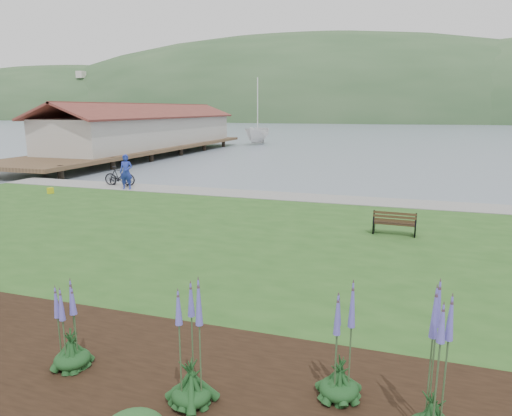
{
  "coord_description": "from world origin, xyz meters",
  "views": [
    {
      "loc": [
        6.2,
        -15.64,
        4.85
      ],
      "look_at": [
        1.13,
        -0.17,
        1.3
      ],
      "focal_mm": 32.0,
      "sensor_mm": 36.0,
      "label": 1
    }
  ],
  "objects_px": {
    "park_bench": "(394,223)",
    "sailboat": "(258,144)",
    "bicycle_a": "(119,179)",
    "person": "(126,169)"
  },
  "relations": [
    {
      "from": "bicycle_a",
      "to": "sailboat",
      "type": "xyz_separation_m",
      "value": [
        -3.75,
        37.95,
        -0.81
      ]
    },
    {
      "from": "person",
      "to": "sailboat",
      "type": "height_order",
      "value": "sailboat"
    },
    {
      "from": "bicycle_a",
      "to": "sailboat",
      "type": "bearing_deg",
      "value": 17.01
    },
    {
      "from": "park_bench",
      "to": "bicycle_a",
      "type": "xyz_separation_m",
      "value": [
        -15.66,
        6.05,
        -0.05
      ]
    },
    {
      "from": "park_bench",
      "to": "bicycle_a",
      "type": "relative_size",
      "value": 0.97
    },
    {
      "from": "person",
      "to": "park_bench",
      "type": "bearing_deg",
      "value": -33.76
    },
    {
      "from": "person",
      "to": "bicycle_a",
      "type": "height_order",
      "value": "person"
    },
    {
      "from": "park_bench",
      "to": "person",
      "type": "distance_m",
      "value": 15.48
    },
    {
      "from": "park_bench",
      "to": "sailboat",
      "type": "xyz_separation_m",
      "value": [
        -19.4,
        44.0,
        -0.86
      ]
    },
    {
      "from": "park_bench",
      "to": "sailboat",
      "type": "bearing_deg",
      "value": 115.79
    }
  ]
}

